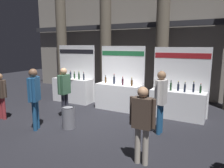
% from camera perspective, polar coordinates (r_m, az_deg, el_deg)
% --- Properties ---
extents(ground_plane, '(27.14, 27.14, 0.00)m').
position_cam_1_polar(ground_plane, '(7.34, -6.36, -9.57)').
color(ground_plane, black).
extents(hall_colonnade, '(13.57, 1.39, 6.25)m').
position_cam_1_polar(hall_colonnade, '(10.81, 6.98, 13.21)').
color(hall_colonnade, gray).
rests_on(hall_colonnade, ground_plane).
extents(exhibitor_booth_0, '(1.91, 0.72, 2.49)m').
position_cam_1_polar(exhibitor_booth_0, '(9.66, -10.36, -0.93)').
color(exhibitor_booth_0, white).
rests_on(exhibitor_booth_0, ground_plane).
extents(exhibitor_booth_1, '(1.86, 0.66, 2.47)m').
position_cam_1_polar(exhibitor_booth_1, '(8.35, 1.87, -2.67)').
color(exhibitor_booth_1, white).
rests_on(exhibitor_booth_1, ground_plane).
extents(exhibitor_booth_2, '(1.92, 0.66, 2.43)m').
position_cam_1_polar(exhibitor_booth_2, '(7.72, 17.17, -4.35)').
color(exhibitor_booth_2, white).
rests_on(exhibitor_booth_2, ground_plane).
extents(trash_bin, '(0.39, 0.39, 0.67)m').
position_cam_1_polar(trash_bin, '(6.68, -11.60, -8.74)').
color(trash_bin, slate).
rests_on(trash_bin, ground_plane).
extents(visitor_0, '(0.38, 0.53, 1.83)m').
position_cam_1_polar(visitor_0, '(6.61, -20.09, -2.39)').
color(visitor_0, navy).
rests_on(visitor_0, ground_plane).
extents(visitor_2, '(0.56, 0.22, 1.68)m').
position_cam_1_polar(visitor_2, '(4.47, 8.08, -9.29)').
color(visitor_2, '#ADA393').
rests_on(visitor_2, ground_plane).
extents(visitor_3, '(0.25, 0.57, 1.74)m').
position_cam_1_polar(visitor_3, '(7.51, -12.66, -1.00)').
color(visitor_3, '#23232D').
rests_on(visitor_3, ground_plane).
extents(visitor_5, '(0.53, 0.23, 1.57)m').
position_cam_1_polar(visitor_5, '(8.07, -27.63, -2.10)').
color(visitor_5, maroon).
rests_on(visitor_5, ground_plane).
extents(visitor_6, '(0.29, 0.49, 1.80)m').
position_cam_1_polar(visitor_6, '(6.08, 12.93, -3.36)').
color(visitor_6, navy).
rests_on(visitor_6, ground_plane).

